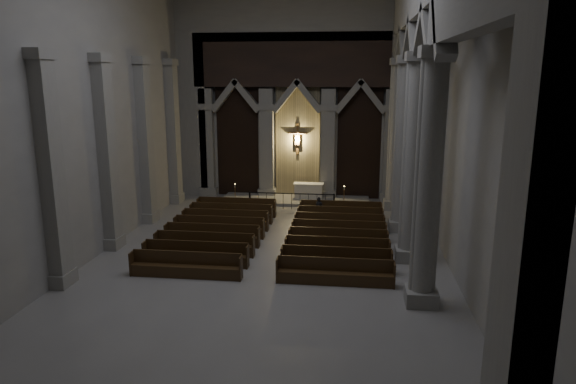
% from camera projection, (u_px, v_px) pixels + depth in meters
% --- Properties ---
extents(room, '(24.00, 24.10, 12.00)m').
position_uv_depth(room, '(263.00, 63.00, 17.89)').
color(room, gray).
rests_on(room, ground).
extents(sanctuary_wall, '(14.00, 0.77, 12.00)m').
position_uv_depth(sanctuary_wall, '(297.00, 85.00, 29.27)').
color(sanctuary_wall, gray).
rests_on(sanctuary_wall, ground).
extents(right_arcade, '(1.00, 24.00, 12.00)m').
position_uv_depth(right_arcade, '(420.00, 57.00, 18.47)').
color(right_arcade, gray).
rests_on(right_arcade, ground).
extents(left_pilasters, '(0.60, 13.00, 8.03)m').
position_uv_depth(left_pilasters, '(128.00, 150.00, 22.91)').
color(left_pilasters, gray).
rests_on(left_pilasters, ground).
extents(sanctuary_step, '(8.50, 2.60, 0.15)m').
position_uv_depth(sanctuary_step, '(295.00, 200.00, 29.84)').
color(sanctuary_step, gray).
rests_on(sanctuary_step, ground).
extents(altar, '(1.73, 0.69, 0.88)m').
position_uv_depth(altar, '(309.00, 191.00, 29.85)').
color(altar, beige).
rests_on(altar, sanctuary_step).
extents(altar_rail, '(4.71, 0.09, 0.92)m').
position_uv_depth(altar_rail, '(292.00, 198.00, 27.93)').
color(altar_rail, black).
rests_on(altar_rail, ground).
extents(candle_stand_left, '(0.20, 0.20, 1.21)m').
position_uv_depth(candle_stand_left, '(235.00, 199.00, 28.98)').
color(candle_stand_left, '#B97F39').
rests_on(candle_stand_left, ground).
extents(candle_stand_right, '(0.22, 0.22, 1.27)m').
position_uv_depth(candle_stand_right, '(344.00, 202.00, 28.10)').
color(candle_stand_right, '#B97F39').
rests_on(candle_stand_right, ground).
extents(pews, '(9.54, 8.81, 0.92)m').
position_uv_depth(pews, '(276.00, 236.00, 22.38)').
color(pews, black).
rests_on(pews, ground).
extents(worshipper, '(0.45, 0.35, 1.10)m').
position_uv_depth(worshipper, '(319.00, 208.00, 26.17)').
color(worshipper, black).
rests_on(worshipper, ground).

